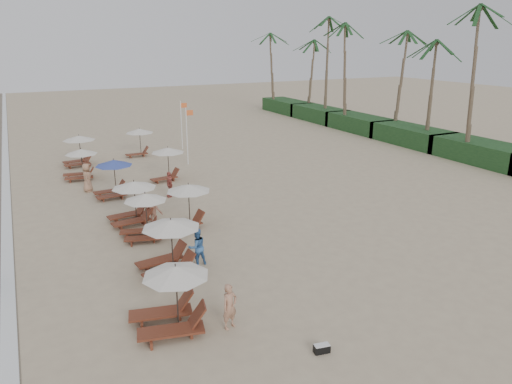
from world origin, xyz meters
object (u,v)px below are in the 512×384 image
lounger_station_2 (142,216)px  lounger_station_6 (77,150)px  lounger_station_4 (112,178)px  inland_station_1 (166,159)px  inland_station_0 (186,202)px  beachgoer_far_a (169,184)px  lounger_station_5 (79,164)px  inland_station_2 (138,138)px  duffel_bag (322,348)px  lounger_station_0 (169,301)px  lounger_station_1 (167,245)px  lounger_station_3 (131,202)px  flag_pole_near (187,133)px  beachgoer_mid_b (153,209)px  beachgoer_far_b (87,178)px  beachgoer_mid_a (197,247)px  beachgoer_near (230,306)px

lounger_station_2 → lounger_station_6: (-0.88, 16.18, 0.09)m
lounger_station_4 → inland_station_1: 4.50m
inland_station_0 → beachgoer_far_a: (0.72, 5.29, -0.60)m
lounger_station_5 → beachgoer_far_a: size_ratio=1.56×
inland_station_2 → duffel_bag: size_ratio=4.78×
lounger_station_0 → lounger_station_1: bearing=74.3°
lounger_station_1 → inland_station_2: (3.95, 21.03, 0.35)m
lounger_station_3 → flag_pole_near: size_ratio=0.61×
beachgoer_far_a → inland_station_2: bearing=-179.2°
beachgoer_mid_b → beachgoer_far_b: 7.58m
inland_station_0 → beachgoer_far_a: bearing=82.3°
lounger_station_3 → beachgoer_mid_a: 6.38m
lounger_station_0 → beachgoer_far_a: lounger_station_0 is taller
lounger_station_3 → lounger_station_5: 9.91m
lounger_station_4 → flag_pole_near: 8.86m
inland_station_2 → beachgoer_far_b: (-5.24, -8.21, -0.58)m
lounger_station_4 → beachgoer_mid_b: size_ratio=1.55×
inland_station_0 → beachgoer_mid_a: size_ratio=1.63×
beachgoer_far_b → beachgoer_far_a: bearing=-115.2°
beachgoer_mid_b → flag_pole_near: bearing=-67.9°
beachgoer_near → flag_pole_near: bearing=56.9°
beachgoer_near → lounger_station_0: bearing=136.5°
lounger_station_0 → lounger_station_6: size_ratio=1.06×
lounger_station_0 → inland_station_1: inland_station_1 is taller
lounger_station_3 → lounger_station_4: (-0.05, 4.81, 0.10)m
inland_station_0 → lounger_station_2: bearing=-170.4°
lounger_station_2 → beachgoer_far_b: 9.11m
inland_station_1 → lounger_station_6: bearing=124.8°
inland_station_0 → inland_station_1: bearing=79.6°
beachgoer_near → lounger_station_5: bearing=77.8°
lounger_station_5 → inland_station_1: size_ratio=0.95×
lounger_station_2 → inland_station_2: lounger_station_2 is taller
lounger_station_1 → lounger_station_0: bearing=-105.7°
beachgoer_near → lounger_station_3: bearing=76.0°
inland_station_2 → beachgoer_mid_b: inland_station_2 is taller
lounger_station_5 → lounger_station_6: size_ratio=0.95×
inland_station_0 → lounger_station_4: bearing=109.3°
beachgoer_mid_a → flag_pole_near: 17.56m
lounger_station_1 → lounger_station_5: bearing=94.7°
lounger_station_1 → inland_station_1: bearing=73.4°
lounger_station_0 → flag_pole_near: size_ratio=0.63×
lounger_station_2 → beachgoer_mid_b: bearing=60.9°
lounger_station_2 → lounger_station_5: bearing=96.0°
lounger_station_5 → duffel_bag: bearing=-80.5°
lounger_station_6 → flag_pole_near: (7.57, -3.35, 1.17)m
lounger_station_1 → beachgoer_mid_a: lounger_station_1 is taller
lounger_station_2 → beachgoer_far_b: size_ratio=1.30×
beachgoer_far_a → beachgoer_far_b: size_ratio=0.87×
lounger_station_2 → lounger_station_6: lounger_station_6 is taller
lounger_station_6 → lounger_station_3: bearing=-86.4°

